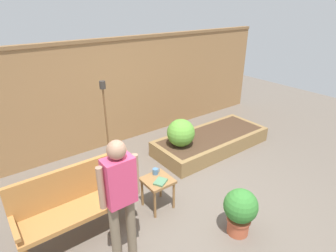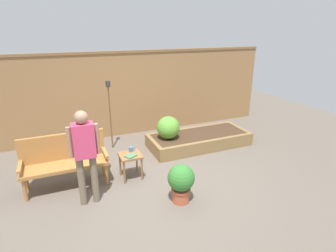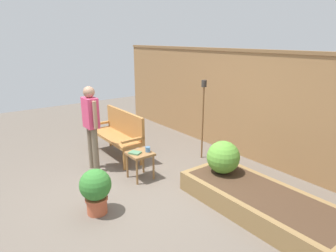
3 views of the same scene
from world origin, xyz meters
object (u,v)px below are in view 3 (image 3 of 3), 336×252
at_px(garden_bench, 120,131).
at_px(cup_on_table, 148,149).
at_px(book_on_table, 135,153).
at_px(person_by_bench, 91,121).
at_px(tiki_torch, 203,105).
at_px(side_table, 140,157).
at_px(shrub_near_bench, 223,157).
at_px(potted_boxwood, 96,189).

height_order(garden_bench, cup_on_table, garden_bench).
height_order(book_on_table, person_by_bench, person_by_bench).
bearing_deg(person_by_bench, tiki_torch, 68.47).
distance_m(side_table, cup_on_table, 0.19).
xyz_separation_m(shrub_near_bench, tiki_torch, (-1.16, 0.64, 0.54)).
bearing_deg(person_by_bench, shrub_near_bench, 34.60).
relative_size(cup_on_table, shrub_near_bench, 0.23).
relative_size(potted_boxwood, person_by_bench, 0.42).
distance_m(garden_bench, person_by_bench, 0.87).
bearing_deg(shrub_near_bench, garden_bench, -164.40).
bearing_deg(tiki_torch, shrub_near_bench, -28.97).
height_order(potted_boxwood, shrub_near_bench, shrub_near_bench).
xyz_separation_m(cup_on_table, tiki_torch, (-0.10, 1.36, 0.58)).
bearing_deg(side_table, book_on_table, -98.00).
xyz_separation_m(tiki_torch, person_by_bench, (-0.78, -1.99, -0.17)).
distance_m(side_table, potted_boxwood, 1.18).
bearing_deg(potted_boxwood, garden_bench, 142.93).
relative_size(book_on_table, potted_boxwood, 0.29).
bearing_deg(person_by_bench, garden_bench, 112.93).
bearing_deg(shrub_near_bench, cup_on_table, -146.10).
bearing_deg(book_on_table, tiki_torch, 62.90).
distance_m(potted_boxwood, person_by_bench, 1.58).
height_order(book_on_table, shrub_near_bench, shrub_near_bench).
xyz_separation_m(garden_bench, cup_on_table, (1.18, -0.09, -0.02)).
distance_m(side_table, tiki_torch, 1.65).
bearing_deg(person_by_bench, side_table, 31.03).
height_order(potted_boxwood, tiki_torch, tiki_torch).
distance_m(book_on_table, potted_boxwood, 1.11).
height_order(side_table, tiki_torch, tiki_torch).
xyz_separation_m(book_on_table, person_by_bench, (-0.81, -0.41, 0.44)).
relative_size(garden_bench, potted_boxwood, 2.20).
relative_size(potted_boxwood, tiki_torch, 0.41).
relative_size(side_table, shrub_near_bench, 0.93).
height_order(garden_bench, shrub_near_bench, garden_bench).
bearing_deg(shrub_near_bench, book_on_table, -140.49).
relative_size(garden_bench, shrub_near_bench, 2.78).
relative_size(book_on_table, person_by_bench, 0.12).
bearing_deg(potted_boxwood, cup_on_table, 112.66).
xyz_separation_m(garden_bench, shrub_near_bench, (2.25, 0.63, 0.01)).
bearing_deg(tiki_torch, book_on_table, -88.94).
bearing_deg(cup_on_table, garden_bench, 175.69).
relative_size(potted_boxwood, shrub_near_bench, 1.26).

